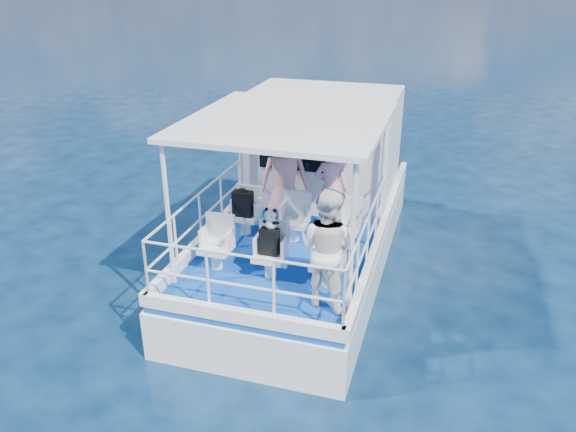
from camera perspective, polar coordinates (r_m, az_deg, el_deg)
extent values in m
plane|color=#061832|center=(10.16, 0.26, -7.46)|extent=(2000.00, 2000.00, 0.00)
cube|color=white|center=(10.99, 1.75, -4.83)|extent=(3.00, 7.00, 1.60)
cube|color=navy|center=(10.60, 1.81, -0.81)|extent=(2.90, 6.90, 0.10)
cube|color=white|center=(11.37, 3.61, 7.12)|extent=(2.85, 2.00, 2.20)
cube|color=white|center=(8.73, -0.08, 9.67)|extent=(3.00, 3.20, 0.08)
cylinder|color=white|center=(8.30, -12.08, -0.02)|extent=(0.07, 0.07, 2.20)
cylinder|color=white|center=(7.46, 6.52, -2.48)|extent=(0.07, 0.07, 2.20)
cylinder|color=white|center=(10.75, -4.83, 6.07)|extent=(0.07, 0.07, 2.20)
cylinder|color=white|center=(10.12, 9.62, 4.63)|extent=(0.07, 0.07, 2.20)
cube|color=white|center=(10.06, -4.32, -0.79)|extent=(0.48, 0.46, 0.38)
cube|color=white|center=(9.80, 0.61, -1.44)|extent=(0.48, 0.46, 0.38)
cube|color=white|center=(9.62, 5.77, -2.10)|extent=(0.48, 0.46, 0.38)
cube|color=white|center=(9.00, -7.26, -4.15)|extent=(0.48, 0.46, 0.38)
cube|color=white|center=(8.70, -1.80, -4.99)|extent=(0.48, 0.46, 0.38)
cube|color=white|center=(8.49, 4.00, -5.84)|extent=(0.48, 0.46, 0.38)
imported|color=pink|center=(10.24, -0.33, 3.95)|extent=(0.76, 0.63, 1.77)
imported|color=pink|center=(9.91, 4.42, 2.73)|extent=(0.61, 0.42, 1.63)
imported|color=white|center=(7.73, 4.02, -3.29)|extent=(1.01, 0.88, 1.75)
cube|color=black|center=(9.85, -4.61, 1.26)|extent=(0.34, 0.19, 0.45)
cube|color=black|center=(8.51, -1.90, -2.62)|extent=(0.28, 0.16, 0.42)
cube|color=black|center=(9.76, -4.68, 2.67)|extent=(0.10, 0.06, 0.06)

